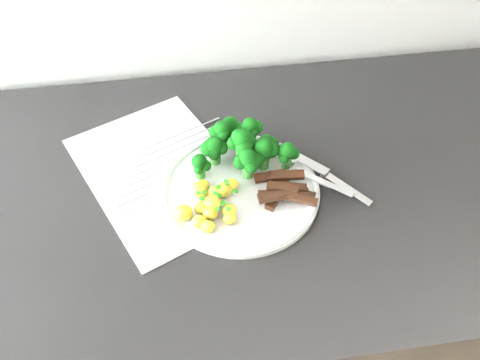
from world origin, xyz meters
The scene contains 8 objects.
counter centered at (0.00, 1.67, 0.45)m, with size 2.40×0.60×0.90m.
recipe_paper centered at (-0.18, 1.72, 0.90)m, with size 0.33×0.38×0.00m.
plate centered at (-0.07, 1.66, 0.91)m, with size 0.25×0.25×0.01m.
broccoli centered at (-0.05, 1.72, 0.94)m, with size 0.17×0.12×0.07m.
potatoes centered at (-0.12, 1.63, 0.92)m, with size 0.10×0.10×0.04m.
beef_strips centered at (0.00, 1.64, 0.92)m, with size 0.09×0.09×0.03m.
fork centered at (0.05, 1.67, 0.92)m, with size 0.12×0.12×0.01m.
knife centered at (0.08, 1.66, 0.91)m, with size 0.13×0.16×0.02m.
Camera 1 is at (-0.15, 1.13, 1.52)m, focal length 39.54 mm.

